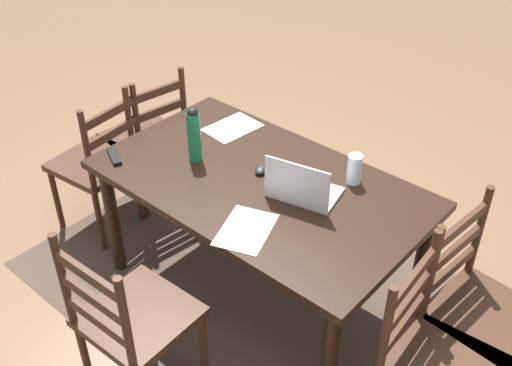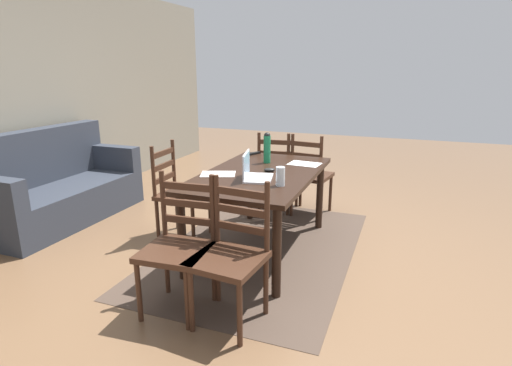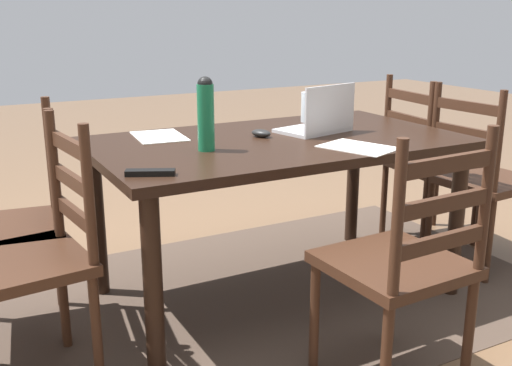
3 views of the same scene
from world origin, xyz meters
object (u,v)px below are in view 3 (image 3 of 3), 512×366
at_px(chair_right_near, 16,226).
at_px(water_bottle, 206,113).
at_px(chair_right_far, 31,258).
at_px(tv_remote, 150,173).
at_px(chair_far_head, 402,265).
at_px(chair_left_near, 428,163).
at_px(computer_mouse, 261,133).
at_px(drinking_glass, 308,107).
at_px(laptop, 320,121).
at_px(dining_table, 277,158).
at_px(chair_left_far, 481,179).

xyz_separation_m(chair_right_near, water_bottle, (-0.73, 0.25, 0.44)).
height_order(chair_right_far, tv_remote, chair_right_far).
height_order(chair_far_head, chair_left_near, same).
bearing_deg(chair_left_near, tv_remote, 16.36).
height_order(computer_mouse, tv_remote, computer_mouse).
bearing_deg(tv_remote, drinking_glass, 146.54).
relative_size(water_bottle, computer_mouse, 2.98).
distance_m(laptop, drinking_glass, 0.29).
height_order(dining_table, chair_right_far, chair_right_far).
bearing_deg(drinking_glass, chair_left_far, 147.07).
bearing_deg(drinking_glass, laptop, 68.07).
relative_size(dining_table, computer_mouse, 16.21).
bearing_deg(chair_left_far, tv_remote, 4.57).
relative_size(chair_left_near, chair_right_far, 1.00).
bearing_deg(chair_right_far, laptop, -171.25).
relative_size(chair_far_head, chair_right_far, 1.00).
height_order(dining_table, chair_left_near, chair_left_near).
distance_m(laptop, computer_mouse, 0.29).
distance_m(chair_far_head, chair_right_near, 1.51).
xyz_separation_m(chair_right_near, laptop, (-1.34, 0.16, 0.34)).
bearing_deg(laptop, chair_right_far, 8.75).
relative_size(chair_right_near, chair_left_near, 1.00).
height_order(chair_left_far, tv_remote, chair_left_far).
bearing_deg(chair_left_near, computer_mouse, 6.22).
height_order(chair_left_near, laptop, laptop).
bearing_deg(computer_mouse, drinking_glass, -171.53).
relative_size(chair_far_head, tv_remote, 5.59).
distance_m(chair_right_near, laptop, 1.39).
bearing_deg(water_bottle, dining_table, -169.36).
relative_size(chair_far_head, chair_left_near, 1.00).
relative_size(water_bottle, drinking_glass, 1.97).
bearing_deg(tv_remote, laptop, 136.40).
distance_m(chair_far_head, laptop, 0.96).
relative_size(laptop, tv_remote, 2.13).
bearing_deg(chair_right_near, laptop, 173.10).
bearing_deg(chair_right_far, chair_far_head, 149.09).
distance_m(dining_table, chair_left_far, 1.13).
height_order(chair_right_far, drinking_glass, chair_right_far).
relative_size(chair_left_far, computer_mouse, 9.50).
relative_size(chair_far_head, computer_mouse, 9.50).
xyz_separation_m(chair_right_far, water_bottle, (-0.73, -0.11, 0.44)).
xyz_separation_m(chair_left_far, computer_mouse, (1.15, -0.26, 0.30)).
bearing_deg(tv_remote, chair_right_far, -85.28).
relative_size(chair_right_far, drinking_glass, 6.27).
bearing_deg(laptop, chair_right_near, -6.90).
xyz_separation_m(chair_left_far, laptop, (0.86, -0.21, 0.34)).
distance_m(dining_table, water_bottle, 0.45).
bearing_deg(chair_far_head, laptop, -105.34).
xyz_separation_m(chair_far_head, tv_remote, (0.70, -0.51, 0.29)).
distance_m(chair_left_near, water_bottle, 1.56).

